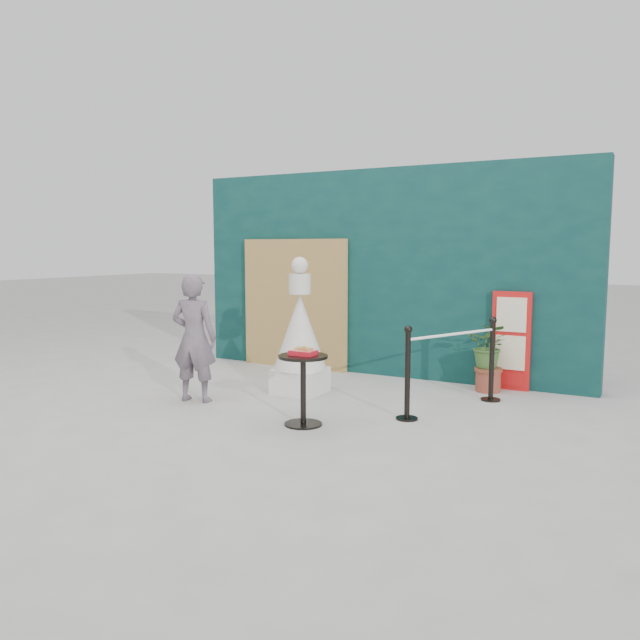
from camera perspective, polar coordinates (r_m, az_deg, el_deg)
The scene contains 10 objects.
ground at distance 6.69m, azimuth -4.99°, elevation -9.59°, with size 60.00×60.00×0.00m, color #ADAAA5.
back_wall at distance 9.22m, azimuth 5.82°, elevation 4.31°, with size 6.00×0.30×3.00m, color #0A2D2E.
bamboo_fence at distance 9.70m, azimuth -2.35°, elevation 1.49°, with size 1.80×0.08×2.00m, color tan.
woman at distance 7.70m, azimuth -11.44°, elevation -1.63°, with size 0.57×0.37×1.56m, color slate.
menu_board at distance 8.55m, azimuth 17.06°, elevation -1.85°, with size 0.50×0.07×1.30m.
statue at distance 7.98m, azimuth -1.84°, elevation -1.67°, with size 0.68×0.68×1.75m.
cafe_table at distance 6.57m, azimuth -1.55°, elevation -5.39°, with size 0.52×0.52×0.75m.
food_basket at distance 6.51m, azimuth -1.53°, elevation -2.90°, with size 0.26×0.19×0.11m.
planter at distance 8.38m, azimuth 15.19°, elevation -2.84°, with size 0.53×0.46×0.90m.
stanchion_barrier at distance 7.36m, azimuth 11.99°, elevation -4.26°, with size 0.84×1.54×1.03m.
Camera 1 is at (3.57, -5.35, 1.86)m, focal length 35.00 mm.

